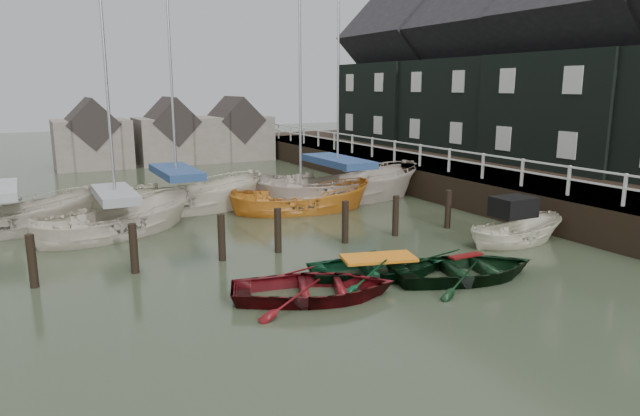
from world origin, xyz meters
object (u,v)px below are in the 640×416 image
rowboat_dkgreen (465,279)px  sailboat_a (118,232)px  rowboat_red (314,298)px  sailboat_c (301,211)px  sailboat_b (178,210)px  sailboat_e (1,231)px  motorboat (515,240)px  rowboat_green (378,277)px  sailboat_d (337,199)px

rowboat_dkgreen → sailboat_a: (-7.51, 9.27, 0.06)m
rowboat_red → sailboat_c: sailboat_c is taller
rowboat_red → sailboat_a: sailboat_a is taller
sailboat_b → sailboat_e: bearing=104.2°
rowboat_dkgreen → motorboat: motorboat is taller
sailboat_c → rowboat_red: bearing=166.9°
rowboat_red → sailboat_e: bearing=53.0°
motorboat → rowboat_dkgreen: bearing=117.2°
sailboat_b → sailboat_c: 5.09m
rowboat_green → rowboat_red: bearing=121.1°
rowboat_dkgreen → sailboat_e: sailboat_e is taller
rowboat_red → sailboat_b: sailboat_b is taller
sailboat_c → sailboat_e: bearing=92.2°
rowboat_red → motorboat: (8.13, 1.39, 0.12)m
sailboat_d → sailboat_e: sailboat_d is taller
sailboat_a → sailboat_b: sailboat_b is taller
sailboat_a → sailboat_b: 3.94m
rowboat_dkgreen → sailboat_d: (2.26, 11.00, 0.06)m
sailboat_a → motorboat: bearing=-144.7°
rowboat_green → sailboat_e: bearing=57.5°
motorboat → sailboat_d: bearing=10.7°
rowboat_red → sailboat_e: 12.76m
rowboat_red → sailboat_a: (-3.26, 8.69, 0.06)m
sailboat_a → sailboat_b: size_ratio=0.83×
rowboat_red → rowboat_green: size_ratio=1.06×
sailboat_d → rowboat_dkgreen: bearing=178.1°
rowboat_dkgreen → sailboat_c: sailboat_c is taller
sailboat_c → sailboat_d: 2.81m
sailboat_e → rowboat_dkgreen: bearing=-136.9°
rowboat_red → sailboat_b: bearing=22.7°
sailboat_e → sailboat_b: bearing=-85.0°
sailboat_a → rowboat_red: bearing=178.5°
sailboat_c → sailboat_e: 11.03m
rowboat_dkgreen → sailboat_d: bearing=0.4°
rowboat_dkgreen → sailboat_d: size_ratio=0.30×
rowboat_green → motorboat: (5.86, 0.75, 0.12)m
sailboat_b → rowboat_dkgreen: bearing=-150.8°
sailboat_c → sailboat_e: (-10.91, 1.66, 0.05)m
rowboat_green → rowboat_dkgreen: (1.97, -1.22, 0.00)m
motorboat → sailboat_d: (-1.63, 9.03, -0.06)m
rowboat_green → rowboat_dkgreen: rowboat_dkgreen is taller
rowboat_green → sailboat_e: (-9.16, 10.11, 0.06)m
sailboat_b → sailboat_c: size_ratio=1.15×
rowboat_dkgreen → sailboat_d: 11.22m
rowboat_red → sailboat_d: bearing=-11.6°
rowboat_green → sailboat_b: size_ratio=0.31×
rowboat_dkgreen → motorboat: (3.89, 1.96, 0.12)m
rowboat_red → sailboat_b: (-0.47, 11.47, 0.06)m
sailboat_d → sailboat_e: bearing=98.3°
sailboat_b → sailboat_e: 6.45m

